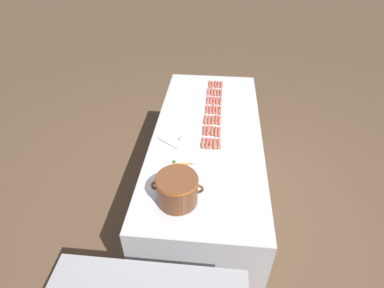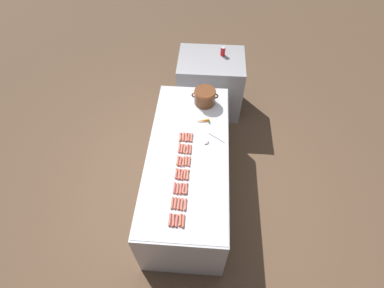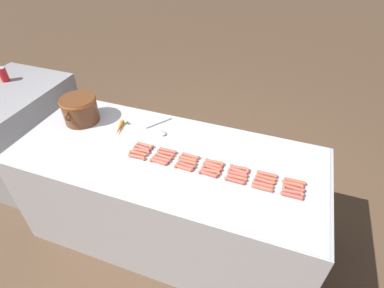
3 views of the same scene
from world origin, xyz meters
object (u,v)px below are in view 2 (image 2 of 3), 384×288
hot_dog_1 (172,203)px  hot_dog_25 (186,161)px  hot_dog_0 (170,219)px  hot_dog_15 (179,204)px  hot_dog_13 (183,137)px  hot_dog_22 (182,204)px  hot_dog_9 (178,188)px  hot_dog_14 (177,221)px  hot_dog_16 (181,188)px  hot_dog_2 (174,188)px  hot_dog_32 (189,161)px  hot_dog_8 (175,203)px  hot_dog_31 (188,175)px  hot_dog_6 (180,137)px  hot_dog_12 (182,148)px  hot_dog_19 (185,149)px  hot_dog_34 (192,137)px  hot_dog_30 (186,189)px  hot_dog_28 (183,221)px  hot_dog_23 (183,188)px  back_cabinet (210,84)px  hot_dog_21 (180,220)px  hot_dog_33 (190,149)px  hot_dog_11 (181,161)px  hot_dog_18 (184,161)px  hot_dog_10 (179,174)px  carrot (203,121)px  hot_dog_20 (186,137)px  hot_dog_26 (188,149)px  hot_dog_17 (182,175)px  hot_dog_29 (185,205)px  hot_dog_24 (185,174)px  hot_dog_7 (173,220)px  hot_dog_5 (179,148)px  hot_dog_3 (176,173)px  hot_dog_27 (189,137)px  bean_pot (205,96)px  serving_spoon (210,141)px

hot_dog_1 → hot_dog_25: (0.09, 0.49, 0.00)m
hot_dog_0 → hot_dog_15: size_ratio=1.00×
hot_dog_13 → hot_dog_22: 0.83m
hot_dog_9 → hot_dog_14: size_ratio=1.00×
hot_dog_16 → hot_dog_2: bearing=176.5°
hot_dog_32 → hot_dog_13: bearing=105.3°
hot_dog_8 → hot_dog_31: (0.09, 0.32, 0.00)m
hot_dog_6 → hot_dog_12: size_ratio=1.00×
hot_dog_19 → hot_dog_22: (0.03, -0.66, 0.00)m
hot_dog_1 → hot_dog_34: size_ratio=1.00×
hot_dog_14 → hot_dog_30: bearing=79.7°
hot_dog_28 → hot_dog_23: bearing=94.8°
back_cabinet → hot_dog_25: back_cabinet is taller
hot_dog_2 → hot_dog_34: same height
hot_dog_21 → hot_dog_33: 0.81m
hot_dog_11 → hot_dog_33: size_ratio=1.00×
hot_dog_18 → hot_dog_19: same height
hot_dog_10 → carrot: size_ratio=0.73×
hot_dog_20 → back_cabinet: bearing=80.4°
hot_dog_34 → hot_dog_26: bearing=-100.6°
hot_dog_17 → hot_dog_26: (0.03, 0.33, 0.00)m
hot_dog_20 → hot_dog_29: bearing=-85.9°
hot_dog_19 → hot_dog_16: bearing=-89.4°
hot_dog_24 → carrot: (0.14, 0.75, 0.00)m
hot_dog_29 → carrot: 1.09m
hot_dog_6 → hot_dog_33: 0.21m
hot_dog_20 → hot_dog_22: (0.03, -0.82, 0.00)m
hot_dog_1 → hot_dog_13: (0.03, 0.82, 0.00)m
hot_dog_7 → hot_dog_5: bearing=91.9°
hot_dog_14 → hot_dog_3: bearing=96.3°
carrot → hot_dog_27: bearing=-119.1°
hot_dog_5 → hot_dog_16: bearing=-82.8°
hot_dog_1 → hot_dog_31: 0.34m
hot_dog_5 → hot_dog_29: bearing=-79.6°
hot_dog_19 → hot_dog_34: (0.06, 0.17, 0.00)m
hot_dog_6 → hot_dog_31: size_ratio=1.00×
hot_dog_13 → hot_dog_32: (0.09, -0.33, 0.00)m
bean_pot → hot_dog_10: bearing=-101.0°
hot_dog_19 → hot_dog_25: size_ratio=1.00×
hot_dog_2 → hot_dog_21: same height
hot_dog_2 → hot_dog_30: (0.12, -0.00, 0.00)m
hot_dog_17 → serving_spoon: (0.26, 0.47, -0.00)m
back_cabinet → hot_dog_29: back_cabinet is taller
hot_dog_1 → hot_dog_14: bearing=-70.8°
hot_dog_10 → hot_dog_13: bearing=90.2°
hot_dog_6 → hot_dog_21: size_ratio=1.00×
hot_dog_19 → hot_dog_34: bearing=69.0°
hot_dog_18 → hot_dog_32: bearing=1.2°
hot_dog_2 → hot_dog_19: size_ratio=1.00×
hot_dog_8 → carrot: carrot is taller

